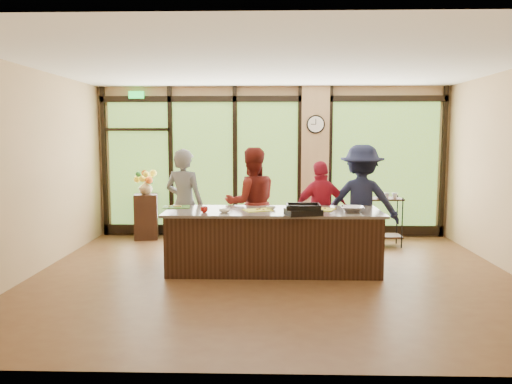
# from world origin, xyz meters

# --- Properties ---
(floor) EXTENTS (7.00, 7.00, 0.00)m
(floor) POSITION_xyz_m (0.00, 0.00, 0.00)
(floor) COLOR brown
(floor) RESTS_ON ground
(ceiling) EXTENTS (7.00, 7.00, 0.00)m
(ceiling) POSITION_xyz_m (0.00, 0.00, 3.00)
(ceiling) COLOR white
(ceiling) RESTS_ON back_wall
(back_wall) EXTENTS (7.00, 0.00, 7.00)m
(back_wall) POSITION_xyz_m (0.00, 3.00, 1.50)
(back_wall) COLOR tan
(back_wall) RESTS_ON floor
(left_wall) EXTENTS (0.00, 6.00, 6.00)m
(left_wall) POSITION_xyz_m (-3.50, 0.00, 1.50)
(left_wall) COLOR tan
(left_wall) RESTS_ON floor
(window_wall) EXTENTS (6.90, 0.12, 3.00)m
(window_wall) POSITION_xyz_m (0.16, 2.95, 1.39)
(window_wall) COLOR tan
(window_wall) RESTS_ON floor
(island_base) EXTENTS (3.10, 1.00, 0.88)m
(island_base) POSITION_xyz_m (0.00, 0.30, 0.44)
(island_base) COLOR black
(island_base) RESTS_ON floor
(countertop) EXTENTS (3.20, 1.10, 0.04)m
(countertop) POSITION_xyz_m (0.00, 0.30, 0.90)
(countertop) COLOR #6C6159
(countertop) RESTS_ON island_base
(wall_clock) EXTENTS (0.36, 0.04, 0.36)m
(wall_clock) POSITION_xyz_m (0.85, 2.87, 2.25)
(wall_clock) COLOR black
(wall_clock) RESTS_ON window_wall
(cook_left) EXTENTS (0.77, 0.62, 1.82)m
(cook_left) POSITION_xyz_m (-1.45, 0.99, 0.91)
(cook_left) COLOR slate
(cook_left) RESTS_ON floor
(cook_midleft) EXTENTS (1.04, 0.89, 1.84)m
(cook_midleft) POSITION_xyz_m (-0.35, 1.08, 0.92)
(cook_midleft) COLOR maroon
(cook_midleft) RESTS_ON floor
(cook_midright) EXTENTS (1.02, 0.65, 1.62)m
(cook_midright) POSITION_xyz_m (0.79, 1.01, 0.81)
(cook_midright) COLOR #AD1A33
(cook_midright) RESTS_ON floor
(cook_right) EXTENTS (1.33, 0.94, 1.88)m
(cook_right) POSITION_xyz_m (1.45, 1.08, 0.94)
(cook_right) COLOR #171B34
(cook_right) RESTS_ON floor
(roasting_pan) EXTENTS (0.55, 0.47, 0.08)m
(roasting_pan) POSITION_xyz_m (0.42, -0.13, 0.96)
(roasting_pan) COLOR black
(roasting_pan) RESTS_ON countertop
(mixing_bowl) EXTENTS (0.37, 0.37, 0.08)m
(mixing_bowl) POSITION_xyz_m (1.15, 0.15, 0.96)
(mixing_bowl) COLOR silver
(mixing_bowl) RESTS_ON countertop
(cutting_board_left) EXTENTS (0.45, 0.36, 0.01)m
(cutting_board_left) POSITION_xyz_m (-1.50, 0.56, 0.93)
(cutting_board_left) COLOR #45812F
(cutting_board_left) RESTS_ON countertop
(cutting_board_center) EXTENTS (0.48, 0.43, 0.01)m
(cutting_board_center) POSITION_xyz_m (-0.23, 0.27, 0.93)
(cutting_board_center) COLOR yellow
(cutting_board_center) RESTS_ON countertop
(cutting_board_right) EXTENTS (0.53, 0.47, 0.01)m
(cutting_board_right) POSITION_xyz_m (0.69, 0.39, 0.93)
(cutting_board_right) COLOR yellow
(cutting_board_right) RESTS_ON countertop
(prep_bowl_near) EXTENTS (0.17, 0.17, 0.05)m
(prep_bowl_near) POSITION_xyz_m (-0.71, 0.05, 0.94)
(prep_bowl_near) COLOR white
(prep_bowl_near) RESTS_ON countertop
(prep_bowl_mid) EXTENTS (0.15, 0.15, 0.04)m
(prep_bowl_mid) POSITION_xyz_m (-0.03, 0.39, 0.94)
(prep_bowl_mid) COLOR white
(prep_bowl_mid) RESTS_ON countertop
(prep_bowl_far) EXTENTS (0.15, 0.15, 0.03)m
(prep_bowl_far) POSITION_xyz_m (0.28, 0.52, 0.93)
(prep_bowl_far) COLOR white
(prep_bowl_far) RESTS_ON countertop
(red_ramekin) EXTENTS (0.13, 0.13, 0.09)m
(red_ramekin) POSITION_xyz_m (-1.00, 0.05, 0.96)
(red_ramekin) COLOR #A21310
(red_ramekin) RESTS_ON countertop
(flower_stand) EXTENTS (0.51, 0.51, 0.89)m
(flower_stand) POSITION_xyz_m (-2.49, 2.59, 0.44)
(flower_stand) COLOR black
(flower_stand) RESTS_ON floor
(flower_vase) EXTENTS (0.34, 0.34, 0.28)m
(flower_vase) POSITION_xyz_m (-2.49, 2.59, 1.02)
(flower_vase) COLOR #9C8255
(flower_vase) RESTS_ON flower_stand
(bar_cart) EXTENTS (0.73, 0.44, 0.99)m
(bar_cart) POSITION_xyz_m (2.01, 2.07, 0.59)
(bar_cart) COLOR black
(bar_cart) RESTS_ON floor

